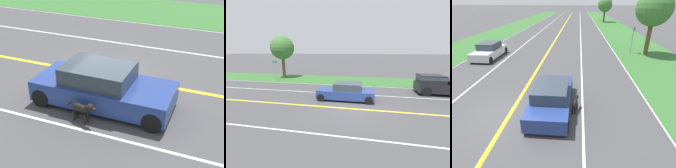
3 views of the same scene
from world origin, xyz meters
The scene contains 10 objects.
ground_plane centered at (0.00, 0.00, 0.00)m, with size 400.00×400.00×0.00m, color #424244.
centre_divider_line centered at (0.00, 0.00, 0.00)m, with size 0.18×160.00×0.01m, color yellow.
lane_edge_line_right centered at (7.00, 0.00, 0.00)m, with size 0.14×160.00×0.01m, color white.
lane_dash_same_dir centered at (3.50, 0.00, 0.00)m, with size 0.10×160.00×0.01m, color white.
ego_car centered at (1.95, 0.70, 0.64)m, with size 1.88×4.47×1.38m.
dog centered at (3.12, 0.56, 0.47)m, with size 0.35×1.05×0.75m.
oncoming_car centered at (-5.18, 8.85, 0.65)m, with size 1.86×4.25×1.41m.
roadside_tree_right_near centered at (9.89, 10.96, 4.28)m, with size 3.22×3.22×5.94m.
roadside_tree_right_far centered at (9.26, 39.84, 3.98)m, with size 3.39×3.39×5.70m.
street_sign centered at (8.56, 11.46, 1.67)m, with size 0.11×0.64×2.67m.
Camera 3 is at (3.16, -6.74, 4.97)m, focal length 28.00 mm.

